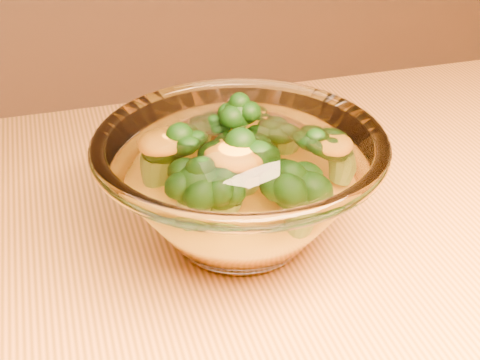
% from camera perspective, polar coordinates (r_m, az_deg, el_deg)
% --- Properties ---
extents(glass_bowl, '(0.22, 0.22, 0.10)m').
position_cam_1_polar(glass_bowl, '(0.51, -0.00, -0.46)').
color(glass_bowl, white).
rests_on(glass_bowl, table).
extents(cheese_sauce, '(0.13, 0.13, 0.04)m').
position_cam_1_polar(cheese_sauce, '(0.52, 0.00, -2.38)').
color(cheese_sauce, '#FFA815').
rests_on(cheese_sauce, glass_bowl).
extents(broccoli_heap, '(0.16, 0.14, 0.08)m').
position_cam_1_polar(broccoli_heap, '(0.51, -0.16, 1.25)').
color(broccoli_heap, black).
rests_on(broccoli_heap, cheese_sauce).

